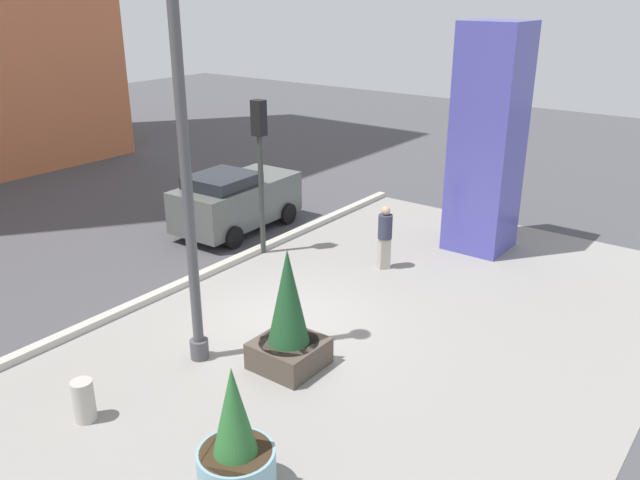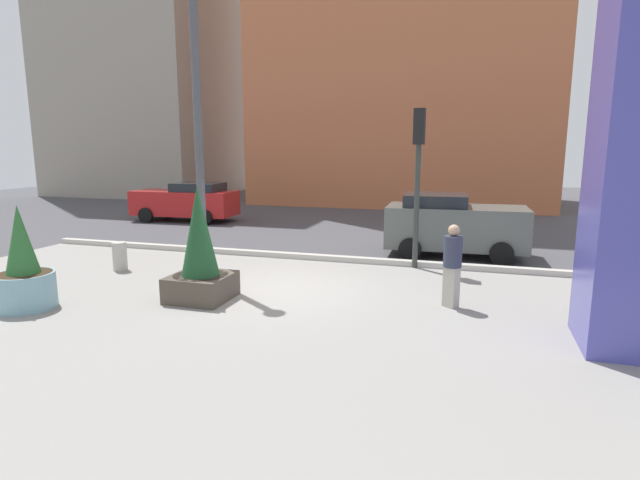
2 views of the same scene
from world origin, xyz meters
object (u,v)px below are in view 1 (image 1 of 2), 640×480
at_px(concrete_bollard, 84,401).
at_px(potted_plant_curbside, 288,321).
at_px(art_pillar_blue, 488,141).
at_px(car_intersection, 236,200).
at_px(pedestrian_crossing, 385,234).
at_px(lamp_post, 187,186).
at_px(traffic_light_corner, 260,152).
at_px(potted_plant_mid_plaza, 236,450).

bearing_deg(concrete_bollard, potted_plant_curbside, -26.33).
distance_m(art_pillar_blue, car_intersection, 7.33).
height_order(art_pillar_blue, pedestrian_crossing, art_pillar_blue).
bearing_deg(art_pillar_blue, pedestrian_crossing, 155.44).
bearing_deg(pedestrian_crossing, potted_plant_curbside, -168.69).
bearing_deg(potted_plant_curbside, pedestrian_crossing, 11.31).
xyz_separation_m(lamp_post, car_intersection, (5.70, 4.47, -2.57)).
xyz_separation_m(art_pillar_blue, traffic_light_corner, (-3.94, 4.50, -0.20)).
bearing_deg(potted_plant_mid_plaza, concrete_bollard, 95.45).
xyz_separation_m(lamp_post, concrete_bollard, (-2.50, 0.07, -3.12)).
distance_m(potted_plant_mid_plaza, potted_plant_curbside, 3.40).
height_order(art_pillar_blue, car_intersection, art_pillar_blue).
bearing_deg(potted_plant_curbside, car_intersection, 51.13).
height_order(potted_plant_curbside, pedestrian_crossing, potted_plant_curbside).
height_order(lamp_post, car_intersection, lamp_post).
distance_m(potted_plant_curbside, pedestrian_crossing, 5.15).
relative_size(art_pillar_blue, potted_plant_mid_plaza, 2.89).
relative_size(lamp_post, car_intersection, 1.77).
height_order(car_intersection, pedestrian_crossing, car_intersection).
distance_m(concrete_bollard, traffic_light_corner, 8.11).
height_order(art_pillar_blue, potted_plant_mid_plaza, art_pillar_blue).
bearing_deg(art_pillar_blue, traffic_light_corner, 131.19).
distance_m(traffic_light_corner, car_intersection, 2.78).
bearing_deg(traffic_light_corner, potted_plant_mid_plaza, -140.61).
relative_size(concrete_bollard, traffic_light_corner, 0.18).
bearing_deg(concrete_bollard, potted_plant_mid_plaza, -84.55).
xyz_separation_m(potted_plant_curbside, car_intersection, (4.87, 6.04, -0.04)).
bearing_deg(lamp_post, potted_plant_mid_plaza, -125.13).
bearing_deg(potted_plant_mid_plaza, art_pillar_blue, 6.50).
height_order(art_pillar_blue, traffic_light_corner, art_pillar_blue).
relative_size(art_pillar_blue, concrete_bollard, 8.02).
bearing_deg(concrete_bollard, car_intersection, 28.18).
xyz_separation_m(lamp_post, potted_plant_curbside, (0.83, -1.57, -2.52)).
height_order(concrete_bollard, car_intersection, car_intersection).
height_order(art_pillar_blue, concrete_bollard, art_pillar_blue).
bearing_deg(car_intersection, concrete_bollard, -151.82).
distance_m(potted_plant_mid_plaza, pedestrian_crossing, 8.47).
bearing_deg(lamp_post, traffic_light_corner, 28.68).
distance_m(lamp_post, potted_plant_curbside, 3.09).
bearing_deg(traffic_light_corner, pedestrian_crossing, -71.39).
bearing_deg(traffic_light_corner, potted_plant_curbside, -133.39).
bearing_deg(pedestrian_crossing, lamp_post, 174.51).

